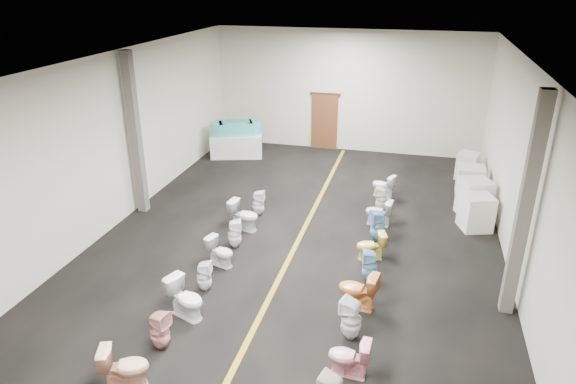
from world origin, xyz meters
name	(u,v)px	position (x,y,z in m)	size (l,w,h in m)	color
floor	(295,246)	(0.00, 0.00, 0.00)	(16.00, 16.00, 0.00)	black
ceiling	(297,63)	(0.00, 0.00, 4.50)	(16.00, 16.00, 0.00)	black
wall_back	(347,92)	(0.00, 8.00, 2.25)	(10.00, 10.00, 0.00)	beige
wall_left	(106,145)	(-5.00, 0.00, 2.25)	(16.00, 16.00, 0.00)	beige
wall_right	(526,181)	(5.00, 0.00, 2.25)	(16.00, 16.00, 0.00)	beige
aisle_stripe	(295,246)	(0.00, 0.00, 0.00)	(0.12, 15.60, 0.01)	olive
back_door	(324,122)	(-0.80, 7.94, 1.05)	(1.00, 0.10, 2.10)	#562D19
door_frame	(325,94)	(-0.80, 7.95, 2.12)	(1.15, 0.08, 0.10)	#331C11
column_left	(135,135)	(-4.75, 1.00, 2.25)	(0.25, 0.25, 4.50)	#59544C
column_right	(525,209)	(4.75, -1.50, 2.25)	(0.25, 0.25, 4.50)	#59544C
display_table	(237,145)	(-3.78, 6.19, 0.42)	(1.87, 0.94, 0.83)	silver
bathtub	(236,128)	(-3.78, 6.19, 1.07)	(1.75, 1.16, 0.55)	#3DB1AC
appliance_crate_a	(476,212)	(4.40, 2.15, 0.48)	(0.74, 0.74, 0.95)	silver
appliance_crate_b	(474,198)	(4.40, 2.99, 0.53)	(0.77, 0.77, 1.06)	silver
appliance_crate_c	(470,181)	(4.40, 4.55, 0.45)	(0.79, 0.79, 0.90)	silver
appliance_crate_d	(467,166)	(4.40, 5.91, 0.45)	(0.63, 0.63, 0.89)	silver
toilet_left_2	(125,367)	(-1.56, -5.29, 0.39)	(0.44, 0.77, 0.78)	#ECAE8D
toilet_left_3	(160,330)	(-1.46, -4.30, 0.39)	(0.35, 0.36, 0.78)	#D7938D
toilet_left_4	(186,298)	(-1.41, -3.30, 0.41)	(0.46, 0.81, 0.82)	white
toilet_left_5	(204,276)	(-1.43, -2.37, 0.35)	(0.31, 0.32, 0.70)	white
toilet_left_6	(220,252)	(-1.47, -1.31, 0.35)	(0.39, 0.68, 0.69)	silver
toilet_left_7	(235,234)	(-1.45, -0.41, 0.37)	(0.33, 0.34, 0.74)	white
toilet_left_8	(244,215)	(-1.54, 0.56, 0.41)	(0.45, 0.79, 0.81)	silver
toilet_left_9	(258,203)	(-1.44, 1.50, 0.37)	(0.33, 0.34, 0.74)	white
toilet_right_3	(349,357)	(1.93, -4.12, 0.36)	(0.40, 0.71, 0.72)	#F9A8B1
toilet_right_4	(351,319)	(1.83, -3.16, 0.42)	(0.38, 0.39, 0.85)	silver
toilet_right_5	(358,290)	(1.82, -2.17, 0.41)	(0.46, 0.80, 0.82)	orange
toilet_right_6	(370,266)	(1.96, -1.11, 0.38)	(0.34, 0.35, 0.75)	#7AB5DD
toilet_right_7	(371,246)	(1.87, -0.15, 0.34)	(0.38, 0.67, 0.69)	#E7D956
toilet_right_8	(378,226)	(1.94, 0.82, 0.42)	(0.37, 0.38, 0.83)	#72A4D3
toilet_right_9	(379,212)	(1.89, 1.73, 0.37)	(0.41, 0.72, 0.73)	silver
toilet_right_10	(381,199)	(1.88, 2.65, 0.36)	(0.33, 0.33, 0.72)	#EDE1C5
toilet_right_11	(383,185)	(1.84, 3.70, 0.36)	(0.40, 0.71, 0.72)	white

